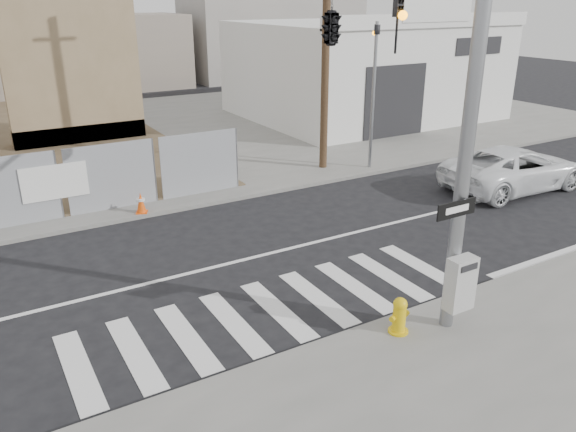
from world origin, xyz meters
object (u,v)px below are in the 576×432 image
signal_pole (370,65)px  auto_shop (363,69)px  suv (515,168)px  fire_hydrant (399,315)px  traffic_cone_d (141,203)px

signal_pole → auto_shop: size_ratio=0.58×
signal_pole → auto_shop: (11.50, 15.01, -2.25)m
auto_shop → suv: (-3.20, -12.59, -1.81)m
signal_pole → fire_hydrant: size_ratio=9.53×
signal_pole → fire_hydrant: bearing=-111.7°
fire_hydrant → suv: (9.30, 4.92, 0.24)m
auto_shop → fire_hydrant: (-12.50, -17.52, -2.05)m
auto_shop → fire_hydrant: bearing=-125.5°
traffic_cone_d → fire_hydrant: bearing=-75.1°
signal_pole → traffic_cone_d: 8.32m
fire_hydrant → traffic_cone_d: (-2.33, 8.77, -0.06)m
fire_hydrant → traffic_cone_d: 9.07m
auto_shop → suv: bearing=-104.3°
auto_shop → fire_hydrant: 21.61m
auto_shop → suv: 13.12m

